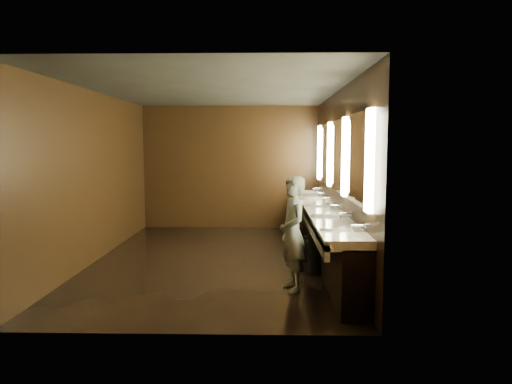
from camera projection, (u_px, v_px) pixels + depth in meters
floor at (217, 260)px, 7.64m from camera, size 6.00×6.00×0.00m
ceiling at (215, 90)px, 7.35m from camera, size 4.00×6.00×0.02m
wall_back at (230, 167)px, 10.48m from camera, size 4.00×0.02×2.80m
wall_front at (183, 198)px, 4.51m from camera, size 4.00×0.02×2.80m
wall_left at (95, 177)px, 7.54m from camera, size 0.02×6.00×2.80m
wall_right at (338, 177)px, 7.45m from camera, size 0.02×6.00×2.80m
sink_counter at (324, 231)px, 7.55m from camera, size 0.55×5.40×1.01m
mirror_band at (337, 155)px, 7.41m from camera, size 0.06×5.03×1.15m
person at (293, 234)px, 6.01m from camera, size 0.48×0.62×1.52m
trash_bin at (316, 255)px, 6.85m from camera, size 0.37×0.37×0.56m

